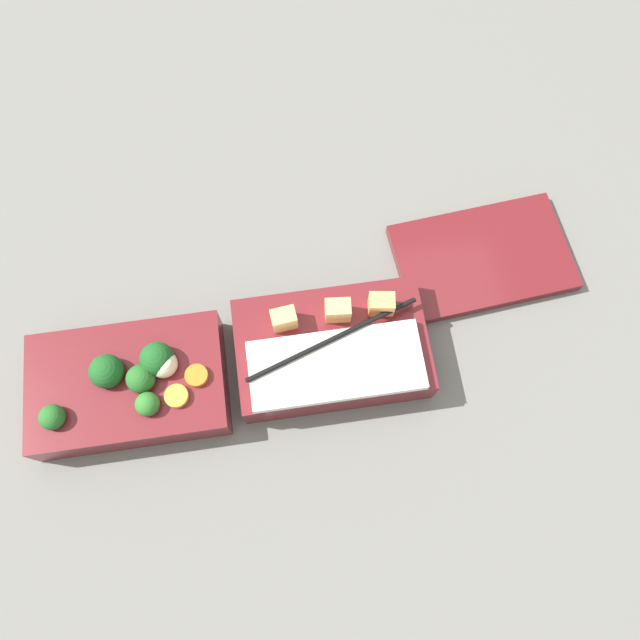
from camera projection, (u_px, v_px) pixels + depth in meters
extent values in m
plane|color=slate|center=(222.00, 370.00, 0.74)|extent=(3.00, 3.00, 0.00)
cube|color=maroon|center=(130.00, 385.00, 0.70)|extent=(0.22, 0.14, 0.05)
sphere|color=#2D7028|center=(147.00, 404.00, 0.67)|extent=(0.03, 0.03, 0.03)
sphere|color=#236023|center=(52.00, 417.00, 0.66)|extent=(0.03, 0.03, 0.03)
sphere|color=#19511E|center=(157.00, 359.00, 0.68)|extent=(0.04, 0.04, 0.04)
sphere|color=#19511E|center=(106.00, 368.00, 0.68)|extent=(0.04, 0.04, 0.04)
sphere|color=#236023|center=(141.00, 379.00, 0.67)|extent=(0.03, 0.03, 0.03)
cylinder|color=orange|center=(197.00, 376.00, 0.68)|extent=(0.04, 0.04, 0.01)
cylinder|color=orange|center=(177.00, 396.00, 0.67)|extent=(0.04, 0.04, 0.01)
sphere|color=beige|center=(163.00, 366.00, 0.68)|extent=(0.03, 0.03, 0.03)
cube|color=maroon|center=(332.00, 349.00, 0.72)|extent=(0.22, 0.14, 0.05)
cube|color=white|center=(336.00, 366.00, 0.68)|extent=(0.19, 0.08, 0.01)
cube|color=#EAB266|center=(284.00, 319.00, 0.69)|extent=(0.03, 0.02, 0.03)
cube|color=#EAB266|center=(338.00, 310.00, 0.69)|extent=(0.03, 0.02, 0.03)
cube|color=#F4A356|center=(381.00, 304.00, 0.70)|extent=(0.03, 0.02, 0.03)
cylinder|color=black|center=(334.00, 341.00, 0.68)|extent=(0.20, 0.07, 0.01)
cylinder|color=black|center=(331.00, 336.00, 0.68)|extent=(0.20, 0.07, 0.01)
cube|color=maroon|center=(482.00, 258.00, 0.78)|extent=(0.22, 0.15, 0.01)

